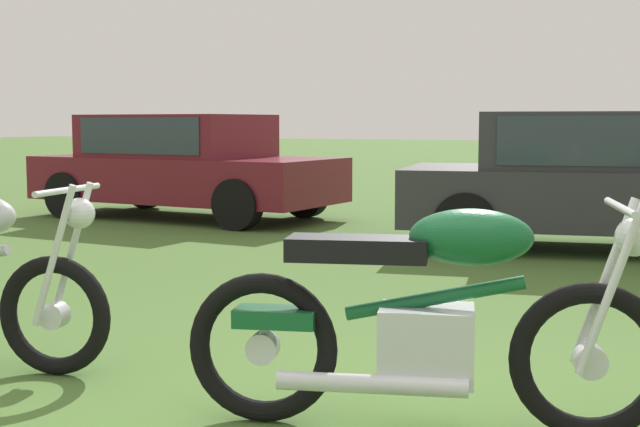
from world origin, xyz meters
name	(u,v)px	position (x,y,z in m)	size (l,w,h in m)	color
motorcycle_green	(428,320)	(0.09, 0.24, 0.49)	(1.99, 0.94, 1.02)	black
car_burgundy	(182,160)	(-5.98, 6.77, 0.80)	(4.30, 2.00, 1.43)	maroon
car_charcoal	(607,174)	(-0.18, 6.21, 0.80)	(4.54, 2.63, 1.43)	#2D2D33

